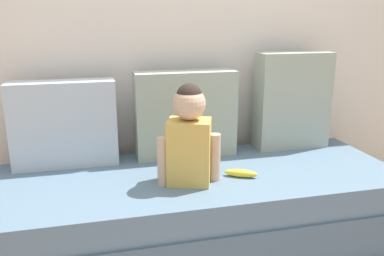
{
  "coord_description": "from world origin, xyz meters",
  "views": [
    {
      "loc": [
        -0.51,
        -1.88,
        1.19
      ],
      "look_at": [
        -0.04,
        0.0,
        0.65
      ],
      "focal_mm": 37.29,
      "sensor_mm": 36.0,
      "label": 1
    }
  ],
  "objects": [
    {
      "name": "back_wall",
      "position": [
        0.0,
        0.54,
        1.12
      ],
      "size": [
        5.37,
        0.1,
        2.23
      ],
      "primitive_type": "cube",
      "color": "silver",
      "rests_on": "ground"
    },
    {
      "name": "toddler",
      "position": [
        -0.08,
        -0.1,
        0.64
      ],
      "size": [
        0.32,
        0.22,
        0.5
      ],
      "color": "gold",
      "rests_on": "couch"
    },
    {
      "name": "couch",
      "position": [
        0.0,
        0.0,
        0.2
      ],
      "size": [
        2.17,
        0.81,
        0.4
      ],
      "color": "#495F70",
      "rests_on": "ground"
    },
    {
      "name": "throw_pillow_left",
      "position": [
        -0.67,
        0.31,
        0.63
      ],
      "size": [
        0.55,
        0.16,
        0.47
      ],
      "primitive_type": "cube",
      "color": "#B2BCC6",
      "rests_on": "couch"
    },
    {
      "name": "throw_pillow_right",
      "position": [
        0.67,
        0.31,
        0.69
      ],
      "size": [
        0.45,
        0.16,
        0.59
      ],
      "primitive_type": "cube",
      "color": "#99A393",
      "rests_on": "couch"
    },
    {
      "name": "throw_pillow_center",
      "position": [
        0.0,
        0.31,
        0.65
      ],
      "size": [
        0.58,
        0.16,
        0.5
      ],
      "primitive_type": "cube",
      "color": "#99A393",
      "rests_on": "couch"
    },
    {
      "name": "ground_plane",
      "position": [
        0.0,
        0.0,
        0.0
      ],
      "size": [
        12.0,
        12.0,
        0.0
      ],
      "primitive_type": "plane",
      "color": "#93704C"
    },
    {
      "name": "banana",
      "position": [
        0.2,
        -0.1,
        0.42
      ],
      "size": [
        0.17,
        0.12,
        0.04
      ],
      "primitive_type": "ellipsoid",
      "rotation": [
        0.0,
        0.0,
        -0.49
      ],
      "color": "yellow",
      "rests_on": "couch"
    }
  ]
}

